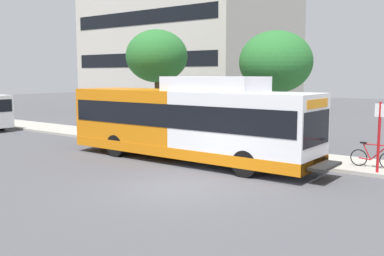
# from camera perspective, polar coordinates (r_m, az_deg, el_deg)

# --- Properties ---
(ground_plane) EXTENTS (120.00, 120.00, 0.00)m
(ground_plane) POSITION_cam_1_polar(r_m,az_deg,el_deg) (20.55, -19.39, -3.93)
(ground_plane) COLOR #4C4C51
(sidewalk_curb) EXTENTS (3.00, 56.00, 0.14)m
(sidewalk_curb) POSITION_cam_1_polar(r_m,az_deg,el_deg) (23.70, -2.38, -1.96)
(sidewalk_curb) COLOR #A8A399
(sidewalk_curb) RESTS_ON ground
(transit_bus) EXTENTS (2.58, 12.25, 3.65)m
(transit_bus) POSITION_cam_1_polar(r_m,az_deg,el_deg) (18.94, -0.53, 0.78)
(transit_bus) COLOR white
(transit_bus) RESTS_ON ground
(bus_stop_sign_pole) EXTENTS (0.10, 0.36, 2.60)m
(bus_stop_sign_pole) POSITION_cam_1_polar(r_m,az_deg,el_deg) (17.50, 23.00, -0.45)
(bus_stop_sign_pole) COLOR red
(bus_stop_sign_pole) RESTS_ON sidewalk_curb
(bicycle_parked) EXTENTS (0.52, 1.76, 1.02)m
(bicycle_parked) POSITION_cam_1_polar(r_m,az_deg,el_deg) (18.49, 22.38, -3.47)
(bicycle_parked) COLOR black
(bicycle_parked) RESTS_ON sidewalk_curb
(street_tree_near_stop) EXTENTS (3.47, 3.47, 5.66)m
(street_tree_near_stop) POSITION_cam_1_polar(r_m,az_deg,el_deg) (21.49, 10.75, 8.34)
(street_tree_near_stop) COLOR #4C3823
(street_tree_near_stop) RESTS_ON sidewalk_curb
(street_tree_mid_block) EXTENTS (3.53, 3.53, 6.14)m
(street_tree_mid_block) POSITION_cam_1_polar(r_m,az_deg,el_deg) (25.63, -4.57, 9.19)
(street_tree_mid_block) COLOR #4C3823
(street_tree_mid_block) RESTS_ON sidewalk_curb
(lattice_comm_tower) EXTENTS (1.10, 1.10, 22.52)m
(lattice_comm_tower) POSITION_cam_1_polar(r_m,az_deg,el_deg) (47.75, -12.50, 11.06)
(lattice_comm_tower) COLOR #B7B7BC
(lattice_comm_tower) RESTS_ON ground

